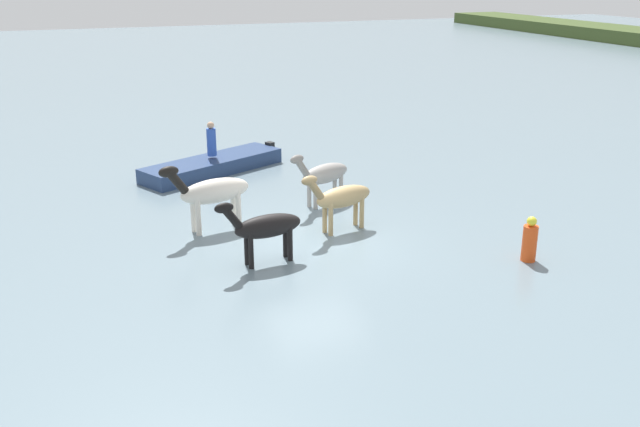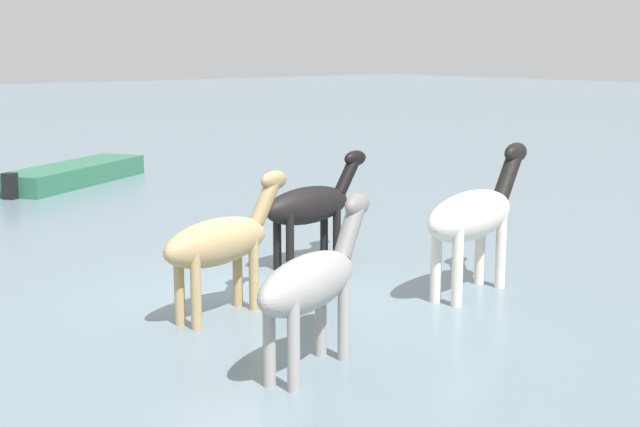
% 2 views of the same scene
% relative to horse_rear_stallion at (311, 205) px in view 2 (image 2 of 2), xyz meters
% --- Properties ---
extents(ground_plane, '(142.41, 142.41, 0.00)m').
position_rel_horse_rear_stallion_xyz_m(ground_plane, '(-0.85, 1.61, -0.94)').
color(ground_plane, slate).
extents(horse_rear_stallion, '(0.69, 2.20, 1.70)m').
position_rel_horse_rear_stallion_xyz_m(horse_rear_stallion, '(0.00, 0.00, 0.00)').
color(horse_rear_stallion, black).
rests_on(horse_rear_stallion, ground_plane).
extents(horse_lead, '(1.14, 2.19, 1.73)m').
position_rel_horse_rear_stallion_xyz_m(horse_lead, '(-3.61, 2.90, 0.02)').
color(horse_lead, '#9E9993').
rests_on(horse_lead, ground_plane).
extents(horse_chestnut_trailing, '(0.90, 2.24, 1.73)m').
position_rel_horse_rear_stallion_xyz_m(horse_chestnut_trailing, '(-1.39, 2.55, 0.02)').
color(horse_chestnut_trailing, tan).
rests_on(horse_chestnut_trailing, ground_plane).
extents(horse_mid_herd, '(0.99, 2.56, 1.98)m').
position_rel_horse_rear_stallion_xyz_m(horse_mid_herd, '(-2.69, -0.67, 0.15)').
color(horse_mid_herd, silver).
rests_on(horse_mid_herd, ground_plane).
extents(boat_tender_starboard, '(3.41, 4.55, 0.74)m').
position_rel_horse_rear_stallion_xyz_m(boat_tender_starboard, '(10.18, -0.65, -0.77)').
color(boat_tender_starboard, '#2D6B4C').
rests_on(boat_tender_starboard, ground_plane).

